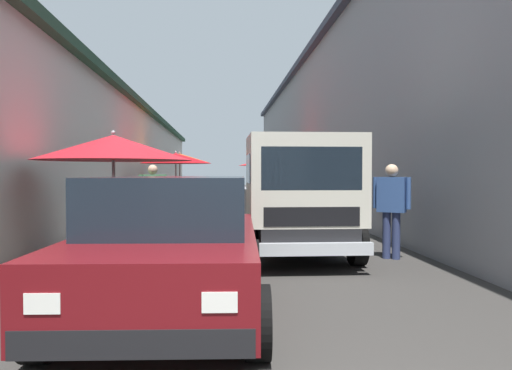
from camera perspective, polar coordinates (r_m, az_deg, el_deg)
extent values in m
plane|color=#33302D|center=(14.97, -3.41, -4.29)|extent=(90.00, 90.00, 0.00)
cube|color=silver|center=(18.45, -25.74, 3.07)|extent=(49.50, 7.00, 4.13)
cube|color=#284C38|center=(18.65, -25.81, 9.80)|extent=(49.80, 7.50, 0.24)
cube|color=gray|center=(18.64, 18.59, 6.50)|extent=(49.50, 7.00, 6.32)
cube|color=#383D4C|center=(19.22, 18.68, 16.29)|extent=(49.80, 7.50, 0.24)
cylinder|color=#9E9EA3|center=(8.71, -16.21, -1.41)|extent=(0.06, 0.06, 2.14)
cone|color=red|center=(8.71, -16.25, 4.20)|extent=(2.67, 2.67, 0.43)
sphere|color=#9E9EA3|center=(8.73, -16.26, 5.88)|extent=(0.07, 0.07, 0.07)
cube|color=#9E7547|center=(8.61, -16.69, -5.88)|extent=(0.94, 0.69, 0.81)
sphere|color=orange|center=(8.69, -17.35, -2.82)|extent=(0.09, 0.09, 0.09)
sphere|color=orange|center=(8.61, -17.44, -2.86)|extent=(0.09, 0.09, 0.09)
sphere|color=orange|center=(8.69, -15.60, -2.45)|extent=(0.09, 0.09, 0.09)
cylinder|color=#9E9EA3|center=(17.50, -9.30, 0.10)|extent=(0.06, 0.06, 2.18)
cone|color=red|center=(17.50, -9.31, 3.08)|extent=(2.52, 2.52, 0.36)
sphere|color=#9E9EA3|center=(17.51, -9.32, 3.80)|extent=(0.07, 0.07, 0.07)
cube|color=brown|center=(17.48, -9.21, -2.10)|extent=(0.85, 0.77, 0.84)
sphere|color=orange|center=(17.62, -9.73, -0.57)|extent=(0.09, 0.09, 0.09)
sphere|color=orange|center=(17.56, -8.33, -0.57)|extent=(0.09, 0.09, 0.09)
sphere|color=orange|center=(17.26, -9.44, -0.61)|extent=(0.09, 0.09, 0.09)
sphere|color=orange|center=(17.66, -9.24, -0.56)|extent=(0.09, 0.09, 0.09)
cylinder|color=#9E9EA3|center=(20.21, 1.72, 0.20)|extent=(0.06, 0.06, 2.11)
cone|color=red|center=(20.21, 1.72, 2.73)|extent=(2.63, 2.63, 0.32)
sphere|color=#9E9EA3|center=(20.22, 1.72, 3.30)|extent=(0.07, 0.07, 0.07)
cube|color=#9E7547|center=(20.22, 2.11, -1.65)|extent=(0.96, 0.60, 0.80)
sphere|color=orange|center=(20.11, 2.12, -0.40)|extent=(0.09, 0.09, 0.09)
sphere|color=orange|center=(20.10, 2.30, -0.40)|extent=(0.09, 0.09, 0.09)
sphere|color=orange|center=(20.16, 2.17, -0.24)|extent=(0.09, 0.09, 0.09)
sphere|color=orange|center=(20.07, 2.39, -0.40)|extent=(0.09, 0.09, 0.09)
cylinder|color=#9E9EA3|center=(20.72, -8.85, 0.46)|extent=(0.06, 0.06, 2.29)
cone|color=#D84C14|center=(20.73, -8.86, 3.11)|extent=(2.46, 2.46, 0.37)
sphere|color=#9E9EA3|center=(20.73, -8.86, 3.74)|extent=(0.07, 0.07, 0.07)
cube|color=brown|center=(20.82, -8.42, -1.62)|extent=(0.80, 0.68, 0.77)
sphere|color=orange|center=(21.03, -7.79, -0.42)|extent=(0.09, 0.09, 0.09)
sphere|color=orange|center=(20.99, -8.15, -0.28)|extent=(0.09, 0.09, 0.09)
sphere|color=orange|center=(20.62, -8.31, -0.46)|extent=(0.09, 0.09, 0.09)
sphere|color=orange|center=(20.69, -7.85, -0.45)|extent=(0.09, 0.09, 0.09)
cube|color=#600F14|center=(5.33, -9.65, -8.56)|extent=(3.97, 1.88, 0.64)
cube|color=#19232D|center=(5.41, -9.45, -2.02)|extent=(2.40, 1.61, 0.56)
cube|color=black|center=(3.56, -14.10, -17.35)|extent=(0.17, 1.65, 0.20)
cube|color=silver|center=(3.39, -4.23, -13.36)|extent=(0.07, 0.24, 0.14)
cube|color=silver|center=(3.63, -23.47, -12.46)|extent=(0.07, 0.24, 0.14)
cylinder|color=black|center=(4.06, 0.21, -15.68)|extent=(0.61, 0.22, 0.60)
cylinder|color=black|center=(4.36, -23.85, -14.60)|extent=(0.61, 0.22, 0.60)
cylinder|color=black|center=(6.64, -0.55, -8.93)|extent=(0.61, 0.22, 0.60)
cylinder|color=black|center=(6.82, -15.32, -8.69)|extent=(0.61, 0.22, 0.60)
cube|color=black|center=(9.50, 3.90, -4.57)|extent=(4.81, 1.49, 0.36)
cube|color=beige|center=(7.84, 5.52, 0.60)|extent=(1.54, 1.76, 1.40)
cube|color=#19232D|center=(7.11, 6.49, 1.92)|extent=(0.07, 1.47, 0.63)
cube|color=#19232D|center=(7.84, 5.52, 1.88)|extent=(1.05, 1.78, 0.45)
cube|color=black|center=(7.13, 6.49, -3.67)|extent=(0.07, 1.40, 0.28)
cube|color=silver|center=(7.11, 6.60, -7.43)|extent=(0.13, 1.75, 0.18)
cube|color=gray|center=(10.41, 7.79, -1.68)|extent=(3.16, 0.07, 0.50)
cube|color=gray|center=(10.21, -1.29, -1.73)|extent=(3.16, 0.07, 0.50)
cube|color=gray|center=(11.82, 2.36, -1.29)|extent=(0.07, 1.65, 0.50)
cylinder|color=black|center=(8.11, 11.66, -6.63)|extent=(0.72, 0.22, 0.72)
cylinder|color=black|center=(7.83, -0.88, -6.89)|extent=(0.72, 0.22, 0.72)
cylinder|color=black|center=(11.08, 7.40, -4.45)|extent=(0.72, 0.22, 0.72)
cylinder|color=black|center=(10.87, -1.72, -4.55)|extent=(0.72, 0.22, 0.72)
cylinder|color=navy|center=(8.87, 14.93, -5.66)|extent=(0.14, 0.14, 0.81)
cylinder|color=navy|center=(8.83, 15.98, -5.70)|extent=(0.14, 0.14, 0.81)
cube|color=#33518C|center=(8.79, 15.48, -1.09)|extent=(0.43, 0.50, 0.61)
sphere|color=tan|center=(8.78, 15.50, 1.62)|extent=(0.22, 0.22, 0.22)
cylinder|color=#33518C|center=(8.86, 13.69, -0.86)|extent=(0.08, 0.08, 0.55)
cylinder|color=#33518C|center=(8.72, 17.31, -0.92)|extent=(0.08, 0.08, 0.55)
cylinder|color=navy|center=(11.67, -12.29, -3.90)|extent=(0.14, 0.14, 0.83)
cylinder|color=navy|center=(11.72, -11.49, -3.87)|extent=(0.14, 0.14, 0.83)
cube|color=#4C8C59|center=(11.65, -11.91, -0.33)|extent=(0.38, 0.52, 0.62)
sphere|color=tan|center=(11.65, -11.92, 1.76)|extent=(0.23, 0.23, 0.23)
cylinder|color=#4C8C59|center=(11.57, -13.30, -0.19)|extent=(0.08, 0.08, 0.56)
cylinder|color=#4C8C59|center=(11.74, -10.55, -0.16)|extent=(0.08, 0.08, 0.56)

